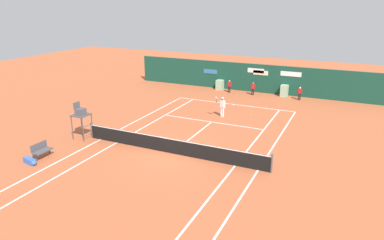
# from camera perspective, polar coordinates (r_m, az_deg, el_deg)

# --- Properties ---
(ground_plane) EXTENTS (80.00, 80.00, 0.01)m
(ground_plane) POSITION_cam_1_polar(r_m,az_deg,el_deg) (21.80, -2.60, -4.81)
(ground_plane) COLOR #B25633
(tennis_net) EXTENTS (12.10, 0.10, 1.07)m
(tennis_net) POSITION_cam_1_polar(r_m,az_deg,el_deg) (21.14, -3.34, -4.10)
(tennis_net) COLOR #4C4C51
(tennis_net) RESTS_ON ground_plane
(sponsor_back_wall) EXTENTS (25.00, 1.02, 2.79)m
(sponsor_back_wall) POSITION_cam_1_polar(r_m,az_deg,el_deg) (36.09, 9.59, 6.65)
(sponsor_back_wall) COLOR #144233
(sponsor_back_wall) RESTS_ON ground_plane
(umpire_chair) EXTENTS (1.00, 1.00, 2.46)m
(umpire_chair) POSITION_cam_1_polar(r_m,az_deg,el_deg) (24.16, -17.48, 0.88)
(umpire_chair) COLOR #47474C
(umpire_chair) RESTS_ON ground_plane
(player_bench) EXTENTS (0.54, 1.14, 0.88)m
(player_bench) POSITION_cam_1_polar(r_m,az_deg,el_deg) (22.36, -23.13, -4.36)
(player_bench) COLOR #38383D
(player_bench) RESTS_ON ground_plane
(equipment_bag) EXTENTS (1.01, 0.46, 0.32)m
(equipment_bag) POSITION_cam_1_polar(r_m,az_deg,el_deg) (21.85, -24.58, -6.08)
(equipment_bag) COLOR blue
(equipment_bag) RESTS_ON ground_plane
(player_on_baseline) EXTENTS (0.75, 0.65, 1.81)m
(player_on_baseline) POSITION_cam_1_polar(r_m,az_deg,el_deg) (27.73, 4.88, 2.39)
(player_on_baseline) COLOR white
(player_on_baseline) RESTS_ON ground_plane
(ball_kid_left_post) EXTENTS (0.41, 0.17, 1.24)m
(ball_kid_left_post) POSITION_cam_1_polar(r_m,az_deg,el_deg) (35.50, 6.04, 5.55)
(ball_kid_left_post) COLOR black
(ball_kid_left_post) RESTS_ON ground_plane
(ball_kid_right_post) EXTENTS (0.41, 0.17, 1.24)m
(ball_kid_right_post) POSITION_cam_1_polar(r_m,az_deg,el_deg) (33.97, 16.96, 4.25)
(ball_kid_right_post) COLOR black
(ball_kid_right_post) RESTS_ON ground_plane
(ball_kid_centre_post) EXTENTS (0.42, 0.18, 1.25)m
(ball_kid_centre_post) POSITION_cam_1_polar(r_m,az_deg,el_deg) (34.81, 9.78, 5.14)
(ball_kid_centre_post) COLOR black
(ball_kid_centre_post) RESTS_ON ground_plane
(tennis_ball_near_service_line) EXTENTS (0.07, 0.07, 0.07)m
(tennis_ball_near_service_line) POSITION_cam_1_polar(r_m,az_deg,el_deg) (28.68, 9.46, 0.83)
(tennis_ball_near_service_line) COLOR #CCE033
(tennis_ball_near_service_line) RESTS_ON ground_plane
(tennis_ball_mid_court) EXTENTS (0.07, 0.07, 0.07)m
(tennis_ball_mid_court) POSITION_cam_1_polar(r_m,az_deg,el_deg) (32.37, -1.51, 3.14)
(tennis_ball_mid_court) COLOR #CCE033
(tennis_ball_mid_court) RESTS_ON ground_plane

